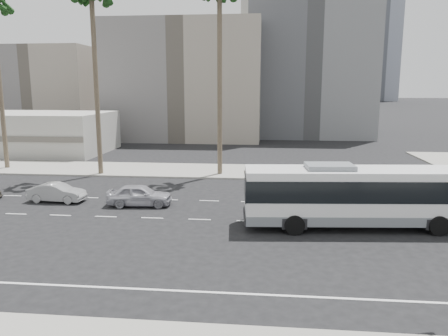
# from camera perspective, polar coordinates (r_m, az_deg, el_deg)

# --- Properties ---
(ground) EXTENTS (700.00, 700.00, 0.00)m
(ground) POSITION_cam_1_polar(r_m,az_deg,el_deg) (26.50, 3.21, -7.05)
(ground) COLOR black
(ground) RESTS_ON ground
(sidewalk_north) EXTENTS (120.00, 7.00, 0.15)m
(sidewalk_north) POSITION_cam_1_polar(r_m,az_deg,el_deg) (41.52, 4.14, -0.48)
(sidewalk_north) COLOR gray
(sidewalk_north) RESTS_ON ground
(commercial_low) EXTENTS (22.00, 12.16, 5.00)m
(commercial_low) POSITION_cam_1_polar(r_m,az_deg,el_deg) (60.14, -25.51, 4.28)
(commercial_low) COLOR #ACA9A1
(commercial_low) RESTS_ON ground
(midrise_beige_west) EXTENTS (24.00, 18.00, 18.00)m
(midrise_beige_west) POSITION_cam_1_polar(r_m,az_deg,el_deg) (71.44, -4.96, 11.32)
(midrise_beige_west) COLOR gray
(midrise_beige_west) RESTS_ON ground
(midrise_gray_center) EXTENTS (20.00, 20.00, 26.00)m
(midrise_gray_center) POSITION_cam_1_polar(r_m,az_deg,el_deg) (77.72, 11.12, 14.05)
(midrise_gray_center) COLOR #55575B
(midrise_gray_center) RESTS_ON ground
(midrise_beige_far) EXTENTS (18.00, 16.00, 15.00)m
(midrise_beige_far) POSITION_cam_1_polar(r_m,az_deg,el_deg) (84.76, -22.09, 9.46)
(midrise_beige_far) COLOR gray
(midrise_beige_far) RESTS_ON ground
(civic_tower) EXTENTS (42.00, 42.00, 129.00)m
(civic_tower) POSITION_cam_1_polar(r_m,az_deg,el_deg) (276.98, 5.20, 16.91)
(civic_tower) COLOR beige
(civic_tower) RESTS_ON ground
(highrise_right) EXTENTS (26.00, 26.00, 70.00)m
(highrise_right) POSITION_cam_1_polar(r_m,az_deg,el_deg) (260.41, 15.97, 16.12)
(highrise_right) COLOR slate
(highrise_right) RESTS_ON ground
(highrise_far) EXTENTS (22.00, 22.00, 60.00)m
(highrise_far) POSITION_cam_1_polar(r_m,az_deg,el_deg) (294.29, 19.81, 14.25)
(highrise_far) COLOR slate
(highrise_far) RESTS_ON ground
(city_bus) EXTENTS (13.20, 3.96, 3.74)m
(city_bus) POSITION_cam_1_polar(r_m,az_deg,el_deg) (26.02, 17.31, -3.36)
(city_bus) COLOR silver
(city_bus) RESTS_ON ground
(car_a) EXTENTS (2.15, 4.55, 1.50)m
(car_a) POSITION_cam_1_polar(r_m,az_deg,el_deg) (30.23, -11.15, -3.54)
(car_a) COLOR #A6A5AD
(car_a) RESTS_ON ground
(car_b) EXTENTS (1.60, 4.09, 1.33)m
(car_b) POSITION_cam_1_polar(r_m,az_deg,el_deg) (32.97, -21.30, -3.05)
(car_b) COLOR #969697
(car_b) RESTS_ON ground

